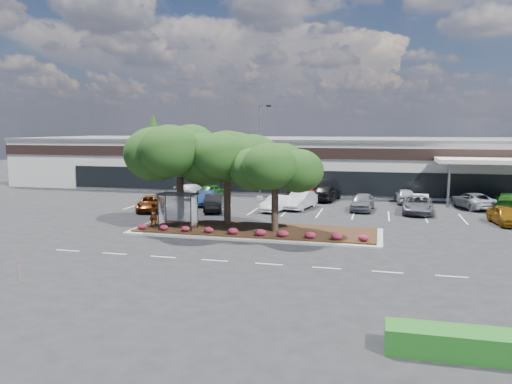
% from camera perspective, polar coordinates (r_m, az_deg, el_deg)
% --- Properties ---
extents(ground, '(160.00, 160.00, 0.00)m').
position_cam_1_polar(ground, '(32.09, 1.66, -6.28)').
color(ground, black).
rests_on(ground, ground).
extents(retail_store, '(80.40, 25.20, 6.25)m').
position_cam_1_polar(retail_store, '(64.86, 8.19, 3.38)').
color(retail_store, beige).
rests_on(retail_store, ground).
extents(landscape_island, '(18.00, 6.00, 0.26)m').
position_cam_1_polar(landscape_island, '(36.31, -0.07, -4.47)').
color(landscape_island, '#9E9D98').
rests_on(landscape_island, ground).
extents(lane_markings, '(33.12, 20.06, 0.01)m').
position_cam_1_polar(lane_markings, '(42.14, 4.53, -3.00)').
color(lane_markings, silver).
rests_on(lane_markings, ground).
extents(shrub_row, '(17.00, 0.80, 0.50)m').
position_cam_1_polar(shrub_row, '(34.24, -0.93, -4.54)').
color(shrub_row, maroon).
rests_on(shrub_row, landscape_island).
extents(bus_shelter, '(2.75, 1.55, 2.59)m').
position_cam_1_polar(bus_shelter, '(36.68, -8.83, -0.98)').
color(bus_shelter, black).
rests_on(bus_shelter, landscape_island).
extents(island_tree_west, '(7.20, 7.20, 7.89)m').
position_cam_1_polar(island_tree_west, '(38.07, -8.68, 2.21)').
color(island_tree_west, '#17390F').
rests_on(island_tree_west, landscape_island).
extents(island_tree_mid, '(6.60, 6.60, 7.32)m').
position_cam_1_polar(island_tree_mid, '(37.55, -3.32, 1.77)').
color(island_tree_mid, '#17390F').
rests_on(island_tree_mid, landscape_island).
extents(island_tree_east, '(5.80, 5.80, 6.50)m').
position_cam_1_polar(island_tree_east, '(35.14, 2.19, 0.73)').
color(island_tree_east, '#17390F').
rests_on(island_tree_east, landscape_island).
extents(hedge_south_east, '(6.00, 1.30, 0.90)m').
position_cam_1_polar(hedge_south_east, '(18.69, 24.09, -15.68)').
color(hedge_south_east, '#1B5415').
rests_on(hedge_south_east, ground).
extents(conifer_north_west, '(4.40, 4.40, 10.00)m').
position_cam_1_polar(conifer_north_west, '(84.84, -11.61, 5.47)').
color(conifer_north_west, '#17390F').
rests_on(conifer_north_west, ground).
extents(person_waiting, '(0.71, 0.53, 1.77)m').
position_cam_1_polar(person_waiting, '(37.66, -11.64, -2.61)').
color(person_waiting, '#594C47').
rests_on(person_waiting, landscape_island).
extents(light_pole, '(1.42, 0.71, 9.99)m').
position_cam_1_polar(light_pole, '(52.07, 0.53, 3.91)').
color(light_pole, '#9E9D98').
rests_on(light_pole, ground).
extents(survey_stake, '(0.08, 0.14, 1.13)m').
position_cam_1_polar(survey_stake, '(27.40, -25.40, -7.83)').
color(survey_stake, '#A88058').
rests_on(survey_stake, ground).
extents(car_0, '(3.69, 5.30, 1.34)m').
position_cam_1_polar(car_0, '(46.81, -11.98, -1.28)').
color(car_0, '#682A09').
rests_on(car_0, ground).
extents(car_1, '(1.98, 4.40, 1.40)m').
position_cam_1_polar(car_1, '(49.37, -5.73, -0.68)').
color(car_1, navy).
rests_on(car_1, ground).
extents(car_2, '(2.75, 4.85, 1.51)m').
position_cam_1_polar(car_2, '(45.71, -4.84, -1.24)').
color(car_2, black).
rests_on(car_2, ground).
extents(car_3, '(2.70, 4.56, 1.42)m').
position_cam_1_polar(car_3, '(45.53, 2.40, -1.31)').
color(car_3, silver).
rests_on(car_3, ground).
extents(car_4, '(2.78, 5.17, 1.62)m').
position_cam_1_polar(car_4, '(46.98, 5.07, -0.94)').
color(car_4, '#B5B9C1').
rests_on(car_4, ground).
extents(car_5, '(2.27, 4.85, 1.61)m').
position_cam_1_polar(car_5, '(46.85, 12.06, -1.11)').
color(car_5, slate).
rests_on(car_5, ground).
extents(car_6, '(2.88, 5.70, 1.55)m').
position_cam_1_polar(car_6, '(46.59, 17.99, -1.39)').
color(car_6, '#5A5960').
rests_on(car_6, ground).
extents(car_7, '(2.29, 4.51, 1.47)m').
position_cam_1_polar(car_7, '(43.74, 26.59, -2.41)').
color(car_7, '#7C4D0A').
rests_on(car_7, ground).
extents(car_9, '(2.42, 5.35, 1.52)m').
position_cam_1_polar(car_9, '(54.64, -7.30, 0.14)').
color(car_9, silver).
rests_on(car_9, ground).
extents(car_10, '(3.14, 4.62, 1.46)m').
position_cam_1_polar(car_10, '(54.63, -4.96, 0.14)').
color(car_10, '#174716').
rests_on(car_10, ground).
extents(car_11, '(3.47, 5.96, 1.56)m').
position_cam_1_polar(car_11, '(53.78, 5.40, 0.07)').
color(car_11, maroon).
rests_on(car_11, ground).
extents(car_12, '(2.84, 5.29, 1.71)m').
position_cam_1_polar(car_12, '(52.45, 8.08, -0.07)').
color(car_12, black).
rests_on(car_12, ground).
extents(car_14, '(1.79, 4.16, 1.33)m').
position_cam_1_polar(car_14, '(50.19, 18.31, -0.92)').
color(car_14, silver).
rests_on(car_14, ground).
extents(car_15, '(2.06, 4.57, 1.52)m').
position_cam_1_polar(car_15, '(52.37, 16.69, -0.42)').
color(car_15, '#9BA0A7').
rests_on(car_15, ground).
extents(car_16, '(4.18, 5.92, 1.50)m').
position_cam_1_polar(car_16, '(51.28, 23.50, -0.90)').
color(car_16, '#A1A7AC').
rests_on(car_16, ground).
extents(car_17, '(3.52, 5.92, 1.61)m').
position_cam_1_polar(car_17, '(51.62, 26.89, -0.97)').
color(car_17, '#205717').
rests_on(car_17, ground).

